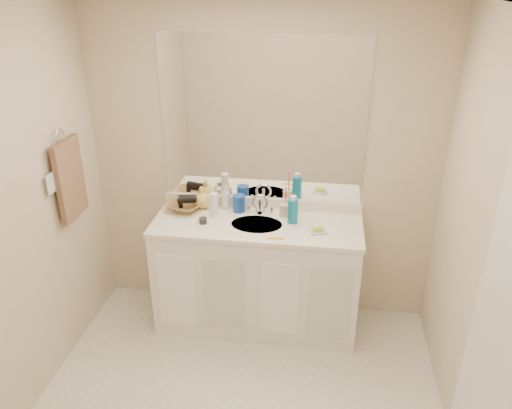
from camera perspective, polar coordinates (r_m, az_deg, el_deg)
The scene contains 27 objects.
ceiling at distance 2.20m, azimuth -3.88°, elevation 21.51°, with size 2.60×2.60×0.02m, color white.
wall_back at distance 3.73m, azimuth 0.71°, elevation 4.21°, with size 2.60×0.02×2.40m, color beige.
wall_right at distance 2.67m, azimuth 25.68°, elevation -7.67°, with size 0.02×2.60×2.40m, color beige.
vanity_cabinet at distance 3.84m, azimuth 0.11°, elevation -8.13°, with size 1.50×0.55×0.85m, color white.
countertop at distance 3.62m, azimuth 0.11°, elevation -2.31°, with size 1.52×0.57×0.03m, color white.
backsplash at distance 3.82m, azimuth 0.66°, elevation 0.21°, with size 1.52×0.03×0.08m, color white.
sink_basin at distance 3.60m, azimuth 0.07°, elevation -2.42°, with size 0.37×0.37×0.02m, color beige.
faucet at distance 3.73m, azimuth 0.46°, elevation -0.23°, with size 0.02×0.02×0.11m, color silver.
mirror at distance 3.61m, azimuth 0.73°, elevation 9.51°, with size 1.48×0.01×1.20m, color white.
blue_mug at distance 3.76m, azimuth -1.96°, elevation 0.14°, with size 0.09×0.09×0.13m, color #17419E.
tan_cup at distance 3.69m, azimuth 3.25°, elevation -0.66°, with size 0.07×0.07×0.10m, color beige.
toothbrush at distance 3.65m, azimuth 3.45°, elevation 0.77°, with size 0.01×0.01×0.19m, color #E23B78.
mouthwash_bottle at distance 3.59m, azimuth 4.23°, elevation -0.77°, with size 0.07×0.07×0.18m, color #0D76A3.
soap_dish at distance 3.51m, azimuth 7.02°, elevation -3.06°, with size 0.11×0.09×0.01m, color silver.
green_soap at distance 3.50m, azimuth 7.03°, elevation -2.81°, with size 0.07×0.05×0.03m, color #ADD534.
orange_comb at distance 3.41m, azimuth 2.30°, elevation -3.88°, with size 0.11×0.02×0.00m, color #FCA51A.
dark_jar at distance 3.62m, azimuth -6.08°, elevation -1.84°, with size 0.06×0.06×0.04m, color #232328.
extra_white_bottle at distance 3.68m, azimuth -4.79°, elevation -0.03°, with size 0.06×0.06×0.18m, color white.
soap_bottle_white at distance 3.80m, azimuth -3.46°, elevation 0.84°, with size 0.07×0.07×0.18m, color white.
soap_bottle_cream at distance 3.80m, azimuth -5.00°, elevation 0.62°, with size 0.07×0.07×0.16m, color #EBE8C0.
soap_bottle_yellow at distance 3.83m, azimuth -6.18°, elevation 0.84°, with size 0.13×0.13×0.17m, color #EDCD5C.
wicker_basket at distance 3.83m, azimuth -8.08°, elevation -0.12°, with size 0.27×0.27×0.07m, color olive.
hair_dryer at distance 3.80m, azimuth -7.84°, elevation 0.64°, with size 0.07×0.07×0.13m, color black.
towel_ring at distance 3.53m, azimuth -21.51°, elevation 7.22°, with size 0.11×0.11×0.01m, color silver.
hand_towel at distance 3.62m, azimuth -20.49°, elevation 2.72°, with size 0.04×0.32×0.55m, color brown.
switch_plate at distance 3.45m, azimuth -22.42°, elevation 2.22°, with size 0.01×0.09×0.13m, color white.
door at distance 2.55m, azimuth 26.36°, elevation -15.09°, with size 0.02×0.82×2.00m, color white.
Camera 1 is at (0.45, -2.15, 2.55)m, focal length 35.00 mm.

